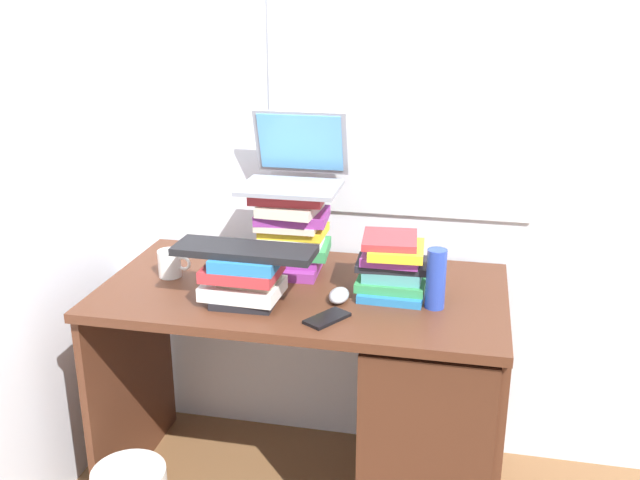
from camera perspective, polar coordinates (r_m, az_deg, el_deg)
wall_back at (r=2.52m, az=0.66°, el=10.92°), size 6.00×0.06×2.60m
wall_left at (r=2.48m, az=-20.87°, el=9.53°), size 0.05×6.00×2.60m
desk at (r=2.39m, az=6.19°, el=-12.31°), size 1.27×0.68×0.77m
book_stack_tall at (r=2.38m, az=-2.27°, el=0.73°), size 0.26×0.22×0.28m
book_stack_keyboard_riser at (r=2.17m, az=-5.95°, el=-3.01°), size 0.24×0.19×0.16m
book_stack_side at (r=2.23m, az=5.74°, el=-2.12°), size 0.23×0.21×0.18m
laptop at (r=2.38m, az=-2.00°, el=5.65°), size 0.32×0.30×0.23m
keyboard at (r=2.14m, az=-5.95°, el=-0.81°), size 0.42×0.15×0.02m
computer_mouse at (r=2.20m, az=1.50°, el=-4.37°), size 0.06×0.10×0.04m
mug at (r=2.42m, az=-11.68°, el=-1.80°), size 0.11×0.07×0.09m
water_bottle at (r=2.15m, az=9.09°, el=-3.03°), size 0.06×0.06×0.18m
cell_phone at (r=2.08m, az=0.56°, el=-6.17°), size 0.13×0.15×0.01m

